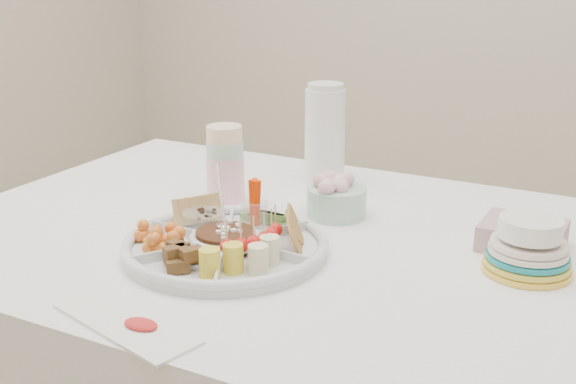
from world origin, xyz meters
The scene contains 14 objects.
party_tray centered at (-0.09, -0.15, 0.78)m, with size 0.38×0.38×0.04m, color white.
bean_dip centered at (-0.09, -0.15, 0.79)m, with size 0.11×0.11×0.04m, color #5D2311.
tortillas centered at (0.02, -0.09, 0.80)m, with size 0.09×0.09×0.05m, color #B1773F, non-canonical shape.
carrot_cucumber centered at (-0.09, -0.02, 0.82)m, with size 0.10×0.10×0.10m, color #F63700, non-canonical shape.
pita_raisins centered at (-0.20, -0.08, 0.80)m, with size 0.11×0.11×0.06m, color #E1B081, non-canonical shape.
cherries centered at (-0.21, -0.21, 0.79)m, with size 0.11×0.11×0.04m, color orange, non-canonical shape.
granola_chunks centered at (-0.10, -0.28, 0.79)m, with size 0.10×0.10×0.05m, color brown, non-canonical shape.
banana_tomato centered at (0.02, -0.22, 0.82)m, with size 0.12×0.12×0.10m, color #D9D565, non-canonical shape.
cup_stack centered at (-0.26, 0.12, 0.88)m, with size 0.09×0.09×0.24m, color silver.
thermos centered at (-0.12, 0.34, 0.88)m, with size 0.10×0.10×0.25m, color white.
flower_bowl centered at (0.01, 0.14, 0.81)m, with size 0.13×0.13×0.10m, color #9BC5A9.
napkin_stack centered at (0.40, 0.14, 0.78)m, with size 0.15×0.13×0.05m, color #B58E94.
plate_stack centered at (0.42, 0.03, 0.81)m, with size 0.16×0.16×0.10m, color gold.
placemat centered at (-0.08, -0.45, 0.76)m, with size 0.27×0.09×0.01m, color white.
Camera 1 is at (0.59, -1.20, 1.30)m, focal length 45.00 mm.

